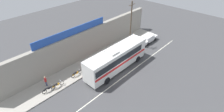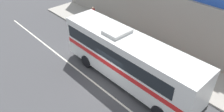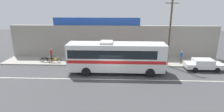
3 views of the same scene
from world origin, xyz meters
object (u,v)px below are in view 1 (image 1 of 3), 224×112
at_px(pedestrian_by_curb, 133,37).
at_px(motorcycle_purple, 49,89).
at_px(utility_pole, 131,25).
at_px(motorcycle_green, 76,73).
at_px(motorcycle_red, 57,85).
at_px(intercity_bus, 116,58).
at_px(pedestrian_far_right, 45,81).
at_px(parked_car, 148,38).

bearing_deg(pedestrian_by_curb, motorcycle_purple, -179.31).
xyz_separation_m(utility_pole, motorcycle_purple, (-16.18, 0.49, -3.90)).
distance_m(motorcycle_green, motorcycle_red, 3.22).
xyz_separation_m(motorcycle_purple, motorcycle_red, (1.15, -0.22, 0.00)).
bearing_deg(intercity_bus, utility_pole, 21.98).
height_order(intercity_bus, pedestrian_by_curb, intercity_bus).
xyz_separation_m(intercity_bus, motorcycle_green, (-5.15, 3.07, -1.50)).
bearing_deg(pedestrian_far_right, motorcycle_green, -17.07).
relative_size(parked_car, motorcycle_green, 2.35).
xyz_separation_m(intercity_bus, motorcycle_red, (-8.37, 2.96, -1.50)).
relative_size(intercity_bus, pedestrian_far_right, 7.00).
xyz_separation_m(motorcycle_red, pedestrian_by_curb, (17.03, 0.43, 0.59)).
height_order(motorcycle_purple, pedestrian_by_curb, pedestrian_by_curb).
bearing_deg(intercity_bus, motorcycle_green, 149.24).
distance_m(pedestrian_far_right, pedestrian_by_curb, 17.89).
bearing_deg(motorcycle_purple, motorcycle_red, -10.58).
distance_m(parked_car, pedestrian_far_right, 20.14).
height_order(parked_car, motorcycle_purple, parked_car).
xyz_separation_m(utility_pole, pedestrian_by_curb, (2.00, 0.71, -3.30)).
bearing_deg(pedestrian_by_curb, parked_car, -44.55).
relative_size(utility_pole, motorcycle_purple, 4.48).
relative_size(motorcycle_purple, pedestrian_far_right, 1.18).
distance_m(utility_pole, motorcycle_red, 15.53).
bearing_deg(utility_pole, pedestrian_by_curb, 19.49).
bearing_deg(intercity_bus, motorcycle_purple, 161.56).
distance_m(utility_pole, motorcycle_purple, 16.65).
height_order(utility_pole, pedestrian_far_right, utility_pole).
relative_size(parked_car, motorcycle_red, 2.27).
relative_size(parked_car, utility_pole, 0.53).
height_order(pedestrian_far_right, pedestrian_by_curb, pedestrian_by_curb).
distance_m(intercity_bus, parked_car, 10.88).
bearing_deg(utility_pole, pedestrian_far_right, 174.15).
bearing_deg(parked_car, motorcycle_red, 175.24).
bearing_deg(parked_car, utility_pole, 161.99).
height_order(motorcycle_purple, pedestrian_far_right, pedestrian_far_right).
height_order(intercity_bus, motorcycle_green, intercity_bus).
bearing_deg(motorcycle_green, pedestrian_by_curb, 1.36).
height_order(parked_car, motorcycle_green, parked_car).
relative_size(motorcycle_green, pedestrian_by_curb, 1.09).
xyz_separation_m(parked_car, pedestrian_by_curb, (-2.05, 2.02, 0.42)).
bearing_deg(pedestrian_far_right, motorcycle_red, -58.17).
xyz_separation_m(parked_car, motorcycle_red, (-19.08, 1.59, -0.17)).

